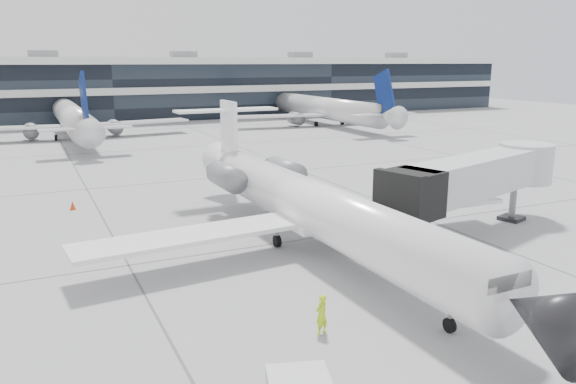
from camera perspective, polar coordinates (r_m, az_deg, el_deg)
ground at (r=33.98m, az=1.01°, el=-4.93°), size 220.00×220.00×0.00m
terminal at (r=112.01m, az=-18.15°, el=9.68°), size 170.00×22.00×10.00m
bg_jet_center at (r=84.85m, az=-20.87°, el=5.16°), size 32.00×40.00×9.60m
bg_jet_right at (r=96.46m, az=3.63°, el=6.86°), size 32.00×40.00×9.60m
regional_jet at (r=31.75m, az=2.51°, el=-1.35°), size 26.49×32.95×7.62m
jet_bridge at (r=36.49m, az=19.17°, el=1.65°), size 15.65×7.24×5.11m
ramp_worker at (r=22.63m, az=3.42°, el=-12.31°), size 0.71×0.59×1.66m
traffic_cone at (r=43.70m, az=-21.04°, el=-1.29°), size 0.57×0.57×0.64m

